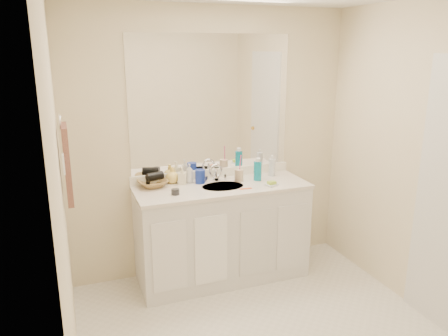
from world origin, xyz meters
TOP-DOWN VIEW (x-y plane):
  - wall_back at (0.00, 1.30)m, footprint 2.60×0.02m
  - wall_front at (0.00, -1.30)m, footprint 2.60×0.02m
  - wall_left at (-1.30, 0.00)m, footprint 0.02×2.60m
  - wall_right at (1.30, 0.00)m, footprint 0.02×2.60m
  - vanity_cabinet at (0.00, 1.02)m, footprint 1.50×0.55m
  - countertop at (0.00, 1.02)m, footprint 1.52×0.57m
  - backsplash at (0.00, 1.29)m, footprint 1.52×0.03m
  - sink_basin at (0.00, 1.00)m, footprint 0.37×0.37m
  - faucet at (0.00, 1.18)m, footprint 0.02×0.02m
  - mirror at (0.00, 1.29)m, footprint 1.48×0.01m
  - blue_mug at (-0.16, 1.16)m, footprint 0.10×0.10m
  - tan_cup at (0.19, 1.09)m, footprint 0.09×0.09m
  - toothbrush at (0.20, 1.09)m, footprint 0.02×0.04m
  - mouthwash_bottle at (0.36, 1.06)m, footprint 0.09×0.09m
  - clear_pump_bottle at (0.54, 1.15)m, footprint 0.08×0.08m
  - soap_dish at (0.41, 0.87)m, footprint 0.13×0.12m
  - green_soap at (0.41, 0.87)m, footprint 0.08×0.06m
  - orange_comb at (0.16, 0.86)m, footprint 0.11×0.03m
  - dark_jar at (-0.44, 0.93)m, footprint 0.08×0.08m
  - soap_bottle_white at (-0.24, 1.21)m, footprint 0.07×0.07m
  - soap_bottle_cream at (-0.31, 1.19)m, footprint 0.09×0.09m
  - soap_bottle_yellow at (-0.39, 1.25)m, footprint 0.14×0.14m
  - wicker_basket at (-0.57, 1.20)m, footprint 0.30×0.30m
  - hair_dryer at (-0.55, 1.20)m, footprint 0.16×0.12m
  - towel_ring at (-1.27, 0.77)m, footprint 0.01×0.11m
  - hand_towel at (-1.25, 0.77)m, footprint 0.04×0.32m
  - switch_plate at (-1.27, 0.57)m, footprint 0.01×0.08m

SIDE VIEW (x-z plane):
  - vanity_cabinet at x=0.00m, z-range 0.00..0.85m
  - countertop at x=0.00m, z-range 0.85..0.88m
  - sink_basin at x=0.00m, z-range 0.86..0.88m
  - orange_comb at x=0.16m, z-range 0.88..0.88m
  - soap_dish at x=0.41m, z-range 0.88..0.89m
  - dark_jar at x=-0.44m, z-range 0.88..0.93m
  - green_soap at x=0.41m, z-range 0.89..0.92m
  - wicker_basket at x=-0.57m, z-range 0.88..0.94m
  - backsplash at x=0.00m, z-range 0.88..0.96m
  - tan_cup at x=0.19m, z-range 0.88..0.99m
  - faucet at x=0.00m, z-range 0.88..0.99m
  - blue_mug at x=-0.16m, z-range 0.88..1.00m
  - soap_bottle_yellow at x=-0.39m, z-range 0.88..1.03m
  - soap_bottle_cream at x=-0.31m, z-range 0.88..1.03m
  - clear_pump_bottle at x=0.54m, z-range 0.88..1.04m
  - soap_bottle_white at x=-0.24m, z-range 0.88..1.05m
  - mouthwash_bottle at x=0.36m, z-range 0.88..1.05m
  - hair_dryer at x=-0.55m, z-range 0.93..1.01m
  - toothbrush at x=0.20m, z-range 0.94..1.12m
  - wall_back at x=0.00m, z-range 0.00..2.40m
  - wall_front at x=0.00m, z-range 0.00..2.40m
  - wall_left at x=-1.30m, z-range 0.00..2.40m
  - wall_right at x=1.30m, z-range 0.00..2.40m
  - hand_towel at x=-1.25m, z-range 0.98..1.52m
  - switch_plate at x=-1.27m, z-range 1.24..1.36m
  - towel_ring at x=-1.27m, z-range 1.49..1.61m
  - mirror at x=0.00m, z-range 0.96..2.16m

